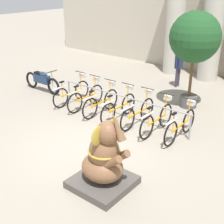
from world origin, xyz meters
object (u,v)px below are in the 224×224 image
at_px(bicycle_3, 119,107).
at_px(bicycle_6, 181,125).
at_px(motorcycle, 42,80).
at_px(elephant_statue, 104,161).
at_px(bicycle_4, 138,112).
at_px(bicycle_2, 101,102).
at_px(person_pedestrian, 179,64).
at_px(potted_tree, 195,39).
at_px(bicycle_1, 86,97).
at_px(bicycle_0, 72,92).
at_px(bicycle_5, 157,119).

distance_m(bicycle_3, bicycle_6, 2.14).
bearing_deg(motorcycle, elephant_statue, -28.40).
distance_m(bicycle_4, elephant_statue, 3.25).
height_order(bicycle_2, motorcycle, bicycle_2).
bearing_deg(elephant_statue, person_pedestrian, 105.73).
bearing_deg(motorcycle, potted_tree, 22.36).
relative_size(motorcycle, potted_tree, 0.61).
relative_size(bicycle_6, motorcycle, 0.89).
bearing_deg(bicycle_2, bicycle_6, 1.33).
bearing_deg(bicycle_1, bicycle_6, 0.43).
distance_m(bicycle_2, bicycle_3, 0.71).
distance_m(bicycle_2, bicycle_6, 2.85).
distance_m(bicycle_0, potted_tree, 4.54).
height_order(bicycle_5, person_pedestrian, person_pedestrian).
xyz_separation_m(bicycle_6, potted_tree, (-0.88, 2.31, 1.93)).
height_order(bicycle_2, bicycle_4, same).
relative_size(bicycle_0, elephant_statue, 0.94).
xyz_separation_m(bicycle_4, bicycle_5, (0.71, -0.07, 0.00)).
height_order(bicycle_1, bicycle_2, same).
relative_size(bicycle_2, motorcycle, 0.89).
distance_m(bicycle_2, potted_tree, 3.64).
distance_m(bicycle_2, bicycle_4, 1.43).
bearing_deg(bicycle_6, bicycle_2, -178.67).
relative_size(bicycle_0, bicycle_6, 1.00).
xyz_separation_m(bicycle_4, person_pedestrian, (-0.81, 4.03, 0.53)).
bearing_deg(motorcycle, bicycle_2, -3.85).
distance_m(bicycle_5, potted_tree, 3.07).
bearing_deg(elephant_statue, bicycle_2, 131.41).
distance_m(bicycle_2, elephant_statue, 3.95).
bearing_deg(bicycle_6, person_pedestrian, 118.93).
height_order(bicycle_2, bicycle_5, same).
relative_size(bicycle_1, bicycle_3, 1.00).
bearing_deg(potted_tree, bicycle_5, -86.05).
relative_size(bicycle_5, bicycle_6, 1.00).
relative_size(bicycle_1, potted_tree, 0.54).
relative_size(bicycle_6, potted_tree, 0.54).
relative_size(bicycle_4, bicycle_6, 1.00).
relative_size(bicycle_4, motorcycle, 0.89).
height_order(bicycle_0, bicycle_4, same).
bearing_deg(bicycle_3, bicycle_1, 179.72).
relative_size(motorcycle, person_pedestrian, 1.25).
bearing_deg(bicycle_4, bicycle_3, -177.29).
bearing_deg(bicycle_4, bicycle_5, -5.79).
bearing_deg(bicycle_0, bicycle_1, -1.38).
bearing_deg(bicycle_3, bicycle_0, 179.35).
bearing_deg(potted_tree, elephant_statue, -83.21).
bearing_deg(bicycle_6, motorcycle, 178.56).
distance_m(bicycle_1, bicycle_5, 2.85).
height_order(bicycle_0, bicycle_1, same).
bearing_deg(bicycle_5, motorcycle, 177.61).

